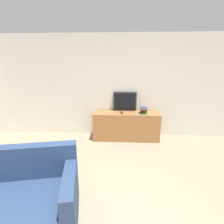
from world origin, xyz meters
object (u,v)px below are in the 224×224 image
tv_stand (126,126)px  book_stack (144,110)px  television (125,101)px  remote_on_stand (121,113)px

tv_stand → book_stack: book_stack is taller
television → remote_on_stand: (-0.09, -0.26, -0.23)m
tv_stand → television: 0.63m
television → book_stack: 0.55m
tv_stand → book_stack: bearing=-6.6°
television → remote_on_stand: bearing=-108.6°
tv_stand → book_stack: size_ratio=6.84×
tv_stand → remote_on_stand: (-0.12, -0.05, 0.36)m
television → remote_on_stand: 0.35m
book_stack → television: bearing=150.8°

